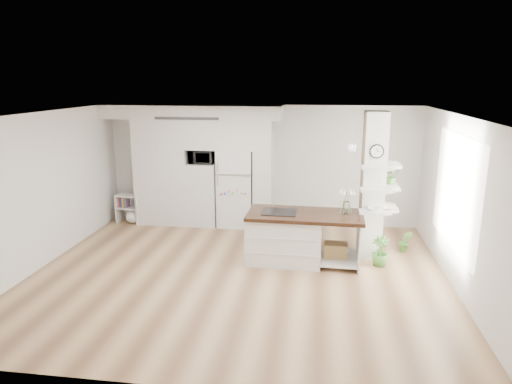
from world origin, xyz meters
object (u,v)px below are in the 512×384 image
(bookshelf, at_px, (131,211))
(floor_plant_a, at_px, (405,241))
(refrigerator, at_px, (236,188))
(kitchen_island, at_px, (291,236))

(bookshelf, relative_size, floor_plant_a, 1.53)
(refrigerator, height_order, kitchen_island, refrigerator)
(kitchen_island, height_order, bookshelf, kitchen_island)
(floor_plant_a, bearing_deg, refrigerator, 160.95)
(kitchen_island, distance_m, floor_plant_a, 2.29)
(refrigerator, relative_size, floor_plant_a, 4.01)
(refrigerator, bearing_deg, floor_plant_a, -19.05)
(refrigerator, relative_size, kitchen_island, 0.85)
(floor_plant_a, bearing_deg, bookshelf, 170.22)
(bookshelf, bearing_deg, floor_plant_a, -2.25)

